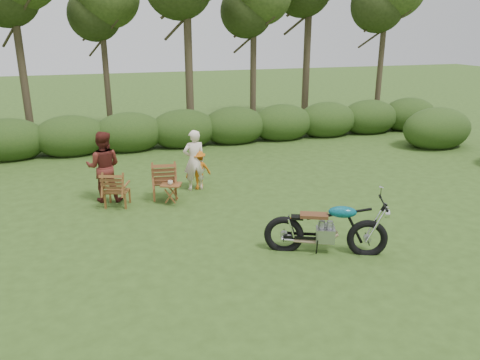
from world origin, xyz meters
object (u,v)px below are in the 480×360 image
object	(u,v)px
lawn_chair_right	(165,198)
side_table	(171,194)
motorcycle	(324,252)
lawn_chair_left	(118,206)
cup	(170,183)
adult_a	(195,189)
adult_b	(107,200)
child	(199,189)

from	to	relation	value
lawn_chair_right	side_table	size ratio (longest dim) A/B	1.97
motorcycle	lawn_chair_left	distance (m)	5.41
motorcycle	cup	size ratio (longest dim) A/B	17.81
motorcycle	lawn_chair_right	xyz separation A→B (m)	(-2.55, 4.10, 0.00)
lawn_chair_left	lawn_chair_right	bearing A→B (deg)	-150.42
motorcycle	side_table	world-z (taller)	motorcycle
cup	adult_a	world-z (taller)	adult_a
lawn_chair_right	adult_a	xyz separation A→B (m)	(0.89, 0.40, 0.00)
motorcycle	lawn_chair_left	size ratio (longest dim) A/B	2.46
side_table	adult_a	bearing A→B (deg)	47.88
motorcycle	lawn_chair_right	size ratio (longest dim) A/B	2.21
side_table	adult_b	size ratio (longest dim) A/B	0.29
child	cup	bearing A→B (deg)	37.67
lawn_chair_right	lawn_chair_left	size ratio (longest dim) A/B	1.11
adult_a	lawn_chair_right	bearing A→B (deg)	19.65
motorcycle	cup	xyz separation A→B (m)	(-2.47, 3.58, 0.58)
lawn_chair_right	adult_a	world-z (taller)	adult_a
lawn_chair_left	side_table	bearing A→B (deg)	-172.10
lawn_chair_left	adult_b	size ratio (longest dim) A/B	0.51
lawn_chair_right	cup	size ratio (longest dim) A/B	8.05
child	side_table	bearing A→B (deg)	37.42
adult_a	adult_b	bearing A→B (deg)	-1.00
cup	adult_a	bearing A→B (deg)	48.07
motorcycle	adult_a	world-z (taller)	adult_a
lawn_chair_right	lawn_chair_left	distance (m)	1.25
adult_a	child	distance (m)	0.13
side_table	adult_b	bearing A→B (deg)	154.60
child	motorcycle	bearing A→B (deg)	100.84
lawn_chair_left	side_table	size ratio (longest dim) A/B	1.77
motorcycle	adult_a	bearing A→B (deg)	134.19
side_table	adult_a	world-z (taller)	adult_a
motorcycle	adult_b	size ratio (longest dim) A/B	1.25
lawn_chair_right	cup	xyz separation A→B (m)	(0.07, -0.52, 0.58)
side_table	adult_a	distance (m)	1.22
cup	adult_b	xyz separation A→B (m)	(-1.56, 0.78, -0.58)
lawn_chair_left	motorcycle	bearing A→B (deg)	153.48
adult_b	cup	bearing A→B (deg)	166.46
cup	adult_a	distance (m)	1.36
cup	motorcycle	bearing A→B (deg)	-55.35
lawn_chair_left	side_table	xyz separation A→B (m)	(1.32, -0.26, 0.26)
lawn_chair_right	cup	distance (m)	0.78
lawn_chair_left	cup	distance (m)	1.45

